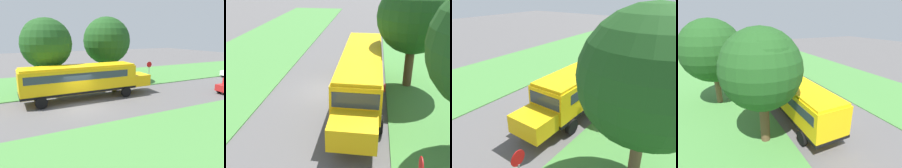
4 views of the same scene
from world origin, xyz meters
The scene contains 5 objects.
ground_plane centered at (0.00, 0.00, 0.00)m, with size 120.00×120.00×0.00m, color #565454.
grass_far_side centered at (9.00, 0.00, 0.04)m, with size 10.00×80.00×0.07m, color #47843D.
school_bus centered at (-2.25, 0.83, 1.92)m, with size 2.84×12.42×3.16m.
oak_tree_beside_bus centered at (-5.51, -1.79, 5.15)m, with size 4.97×4.97×7.50m.
oak_tree_roadside_mid centered at (-7.79, 5.83, 5.22)m, with size 5.66×5.66×7.98m.
Camera 3 is at (-9.87, 14.15, 8.27)m, focal length 35.00 mm.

